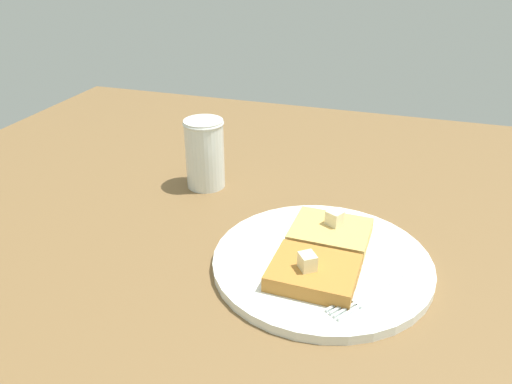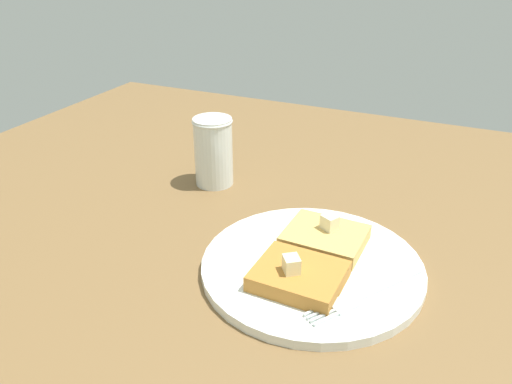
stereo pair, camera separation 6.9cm
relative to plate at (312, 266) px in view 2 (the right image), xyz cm
name	(u,v)px [view 2 (the right image)]	position (x,y,z in cm)	size (l,w,h in cm)	color
table_surface	(234,270)	(2.13, -9.41, -1.98)	(126.85, 126.85, 2.63)	brown
plate	(312,266)	(0.00, 0.00, 0.00)	(26.56, 26.56, 1.18)	white
toast_slice_left	(325,238)	(-4.39, 0.15, 1.46)	(8.21, 9.72, 1.89)	tan
toast_slice_middle	(299,276)	(4.39, -0.15, 1.46)	(8.21, 9.72, 1.89)	#AF712D
butter_pat_primary	(330,222)	(-5.22, 0.39, 3.34)	(1.87, 1.68, 1.87)	beige
butter_pat_secondary	(291,264)	(5.13, -0.80, 3.34)	(1.87, 1.68, 1.87)	#F1E9B4
fork	(360,297)	(4.15, 6.83, 0.69)	(14.09, 10.10, 0.36)	silver
syrup_jar	(214,154)	(-16.11, -22.06, 4.46)	(6.33, 6.33, 11.01)	#472205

